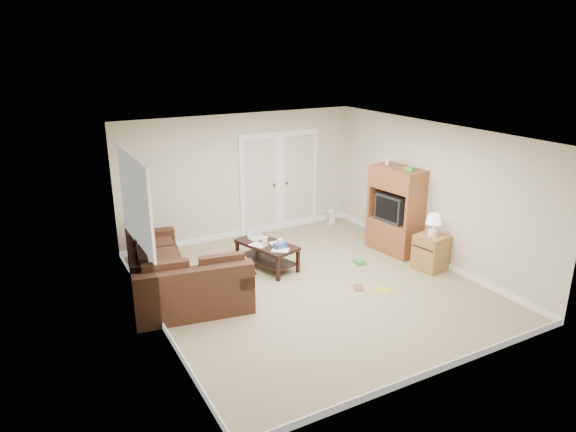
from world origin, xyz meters
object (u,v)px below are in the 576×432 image
sectional_sofa (171,277)px  coffee_table (267,254)px  side_cabinet (431,249)px  tv_armoire (396,210)px

sectional_sofa → coffee_table: size_ratio=2.27×
coffee_table → side_cabinet: size_ratio=1.22×
coffee_table → sectional_sofa: bearing=170.4°
coffee_table → side_cabinet: side_cabinet is taller
coffee_table → side_cabinet: 2.88m
tv_armoire → side_cabinet: tv_armoire is taller
tv_armoire → sectional_sofa: bearing=170.0°
tv_armoire → side_cabinet: size_ratio=1.72×
sectional_sofa → side_cabinet: (4.28, -1.19, 0.05)m
tv_armoire → side_cabinet: 1.07m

